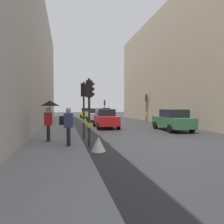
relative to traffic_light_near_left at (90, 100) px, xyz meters
The scene contains 15 objects.
ground_plane 5.41m from the traffic_light_near_left, ahead, with size 120.00×120.00×0.00m, color #28282B.
sidewalk_kerb 6.60m from the traffic_light_near_left, 106.29° to the left, with size 2.83×40.00×0.16m, color gray.
building_facade_right 19.75m from the traffic_light_near_left, 33.04° to the left, with size 12.00×27.93×13.98m, color gray.
traffic_light_near_left is the anchor object (origin of this frame).
traffic_light_far_median 22.83m from the traffic_light_near_left, 75.63° to the left, with size 0.25×0.43×3.24m.
traffic_light_near_right 2.62m from the traffic_light_near_left, 90.08° to the left, with size 0.45×0.36×3.58m.
traffic_light_mid_street 16.99m from the traffic_light_near_left, 54.84° to the left, with size 0.33×0.45×3.77m.
car_silver_hatchback 15.73m from the traffic_light_near_left, 79.95° to the left, with size 2.26×4.32×1.76m.
car_yellow_taxi 24.12m from the traffic_light_near_left, 83.88° to the left, with size 2.14×4.26×1.76m.
car_blue_van 30.36m from the traffic_light_near_left, 75.87° to the left, with size 2.26×4.32×1.76m.
car_green_estate 8.62m from the traffic_light_near_left, 28.72° to the left, with size 2.28×4.33×1.76m.
car_red_sedan 8.07m from the traffic_light_near_left, 71.50° to the left, with size 2.14×4.26×1.76m.
pedestrian_with_umbrella 2.27m from the traffic_light_near_left, 153.90° to the left, with size 1.00×1.00×2.14m.
pedestrian_with_grey_backpack 1.66m from the traffic_light_near_left, 158.93° to the right, with size 0.63×0.37×1.77m.
warning_sign_triangle 2.36m from the traffic_light_near_left, 79.80° to the right, with size 0.64×0.64×0.65m, color silver.
Camera 1 is at (-6.10, -8.91, 1.97)m, focal length 28.68 mm.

